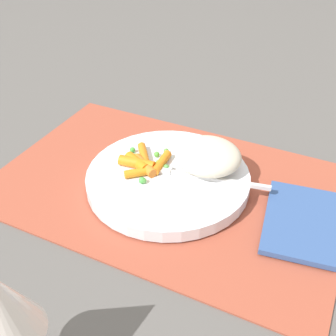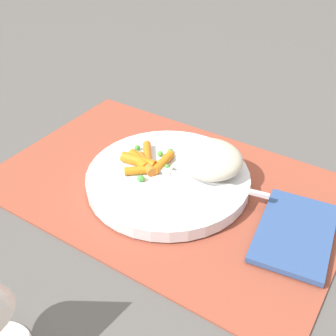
% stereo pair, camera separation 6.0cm
% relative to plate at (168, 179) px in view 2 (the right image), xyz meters
% --- Properties ---
extents(ground_plane, '(2.40, 2.40, 0.00)m').
position_rel_plate_xyz_m(ground_plane, '(0.00, 0.00, -0.02)').
color(ground_plane, '#565451').
extents(placemat, '(0.51, 0.33, 0.01)m').
position_rel_plate_xyz_m(placemat, '(0.00, 0.00, -0.01)').
color(placemat, '#9E4733').
rests_on(placemat, ground_plane).
extents(plate, '(0.24, 0.24, 0.02)m').
position_rel_plate_xyz_m(plate, '(0.00, 0.00, 0.00)').
color(plate, white).
rests_on(plate, placemat).
extents(rice_mound, '(0.10, 0.09, 0.04)m').
position_rel_plate_xyz_m(rice_mound, '(-0.05, -0.04, 0.03)').
color(rice_mound, beige).
rests_on(rice_mound, plate).
extents(carrot_portion, '(0.07, 0.09, 0.02)m').
position_rel_plate_xyz_m(carrot_portion, '(0.04, 0.00, 0.02)').
color(carrot_portion, orange).
rests_on(carrot_portion, plate).
extents(pea_scatter, '(0.08, 0.09, 0.01)m').
position_rel_plate_xyz_m(pea_scatter, '(0.03, -0.01, 0.01)').
color(pea_scatter, green).
rests_on(pea_scatter, plate).
extents(fork, '(0.19, 0.05, 0.01)m').
position_rel_plate_xyz_m(fork, '(-0.03, -0.01, 0.01)').
color(fork, silver).
rests_on(fork, plate).
extents(napkin, '(0.11, 0.15, 0.01)m').
position_rel_plate_xyz_m(napkin, '(-0.19, 0.00, -0.01)').
color(napkin, '#33518C').
rests_on(napkin, placemat).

